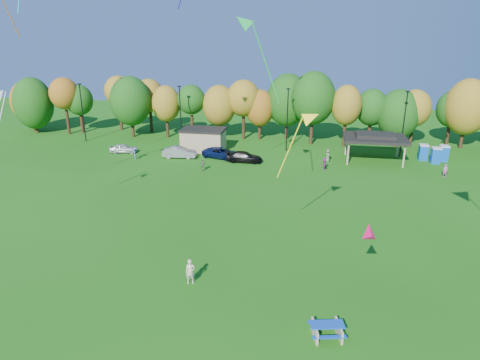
% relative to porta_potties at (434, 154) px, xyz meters
% --- Properties ---
extents(ground, '(160.00, 160.00, 0.00)m').
position_rel_porta_potties_xyz_m(ground, '(-22.01, -38.11, -1.10)').
color(ground, '#19600F').
rests_on(ground, ground).
extents(tree_line, '(93.57, 10.55, 11.15)m').
position_rel_porta_potties_xyz_m(tree_line, '(-23.04, 7.41, 4.82)').
color(tree_line, black).
rests_on(tree_line, ground).
extents(lamp_posts, '(64.50, 0.25, 9.09)m').
position_rel_porta_potties_xyz_m(lamp_posts, '(-20.01, 1.89, 3.80)').
color(lamp_posts, black).
rests_on(lamp_posts, ground).
extents(utility_building, '(6.30, 4.30, 3.25)m').
position_rel_porta_potties_xyz_m(utility_building, '(-32.01, -0.11, 0.54)').
color(utility_building, tan).
rests_on(utility_building, ground).
extents(pavilion, '(8.20, 6.20, 3.77)m').
position_rel_porta_potties_xyz_m(pavilion, '(-8.01, -1.11, 2.13)').
color(pavilion, tan).
rests_on(pavilion, ground).
extents(porta_potties, '(3.75, 2.47, 2.18)m').
position_rel_porta_potties_xyz_m(porta_potties, '(0.00, 0.00, 0.00)').
color(porta_potties, '#0E52B6').
rests_on(porta_potties, ground).
extents(picnic_table, '(2.27, 2.01, 0.85)m').
position_rel_porta_potties_xyz_m(picnic_table, '(-14.49, -38.26, -0.61)').
color(picnic_table, tan).
rests_on(picnic_table, ground).
extents(kite_flyer, '(0.76, 0.59, 1.83)m').
position_rel_porta_potties_xyz_m(kite_flyer, '(-23.81, -34.36, -0.18)').
color(kite_flyer, beige).
rests_on(kite_flyer, ground).
extents(car_a, '(4.08, 2.33, 1.31)m').
position_rel_porta_potties_xyz_m(car_a, '(-43.11, -3.47, -0.44)').
color(car_a, silver).
rests_on(car_a, ground).
extents(car_b, '(4.82, 2.08, 1.54)m').
position_rel_porta_potties_xyz_m(car_b, '(-34.29, -4.46, -0.33)').
color(car_b, gray).
rests_on(car_b, ground).
extents(car_c, '(5.61, 3.74, 1.43)m').
position_rel_porta_potties_xyz_m(car_c, '(-28.67, -3.51, -0.38)').
color(car_c, '#0B1847').
rests_on(car_c, ground).
extents(car_d, '(4.84, 1.98, 1.40)m').
position_rel_porta_potties_xyz_m(car_d, '(-25.11, -4.86, -0.40)').
color(car_d, black).
rests_on(car_d, ground).
extents(far_person_0, '(0.92, 0.42, 1.53)m').
position_rel_porta_potties_xyz_m(far_person_0, '(-29.64, -9.64, -0.33)').
color(far_person_0, '#64824F').
rests_on(far_person_0, ground).
extents(far_person_1, '(0.80, 0.97, 1.70)m').
position_rel_porta_potties_xyz_m(far_person_1, '(-14.07, -2.72, -0.25)').
color(far_person_1, '#768158').
rests_on(far_person_1, ground).
extents(far_person_2, '(0.97, 1.23, 1.67)m').
position_rel_porta_potties_xyz_m(far_person_2, '(-40.02, -6.27, -0.26)').
color(far_person_2, '#534DAA').
rests_on(far_person_2, ground).
extents(far_person_3, '(0.65, 0.50, 1.62)m').
position_rel_porta_potties_xyz_m(far_person_3, '(-0.22, -6.74, -0.29)').
color(far_person_3, '#B65695').
rests_on(far_person_3, ground).
extents(far_person_4, '(0.48, 1.50, 1.61)m').
position_rel_porta_potties_xyz_m(far_person_4, '(-14.54, -6.43, -0.29)').
color(far_person_4, '#9F4280').
rests_on(far_person_4, ground).
extents(kite_1, '(3.24, 1.42, 5.41)m').
position_rel_porta_potties_xyz_m(kite_1, '(-16.17, -28.88, 9.76)').
color(kite_1, yellow).
extents(kite_6, '(1.19, 1.49, 1.35)m').
position_rel_porta_potties_xyz_m(kite_6, '(-12.15, -34.23, 3.90)').
color(kite_6, '#FF0E5F').
extents(kite_8, '(1.78, 1.83, 3.37)m').
position_rel_porta_potties_xyz_m(kite_8, '(-39.61, -30.25, 11.03)').
color(kite_8, silver).
extents(kite_15, '(4.36, 1.80, 7.41)m').
position_rel_porta_potties_xyz_m(kite_15, '(-22.15, -22.96, 16.20)').
color(kite_15, green).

